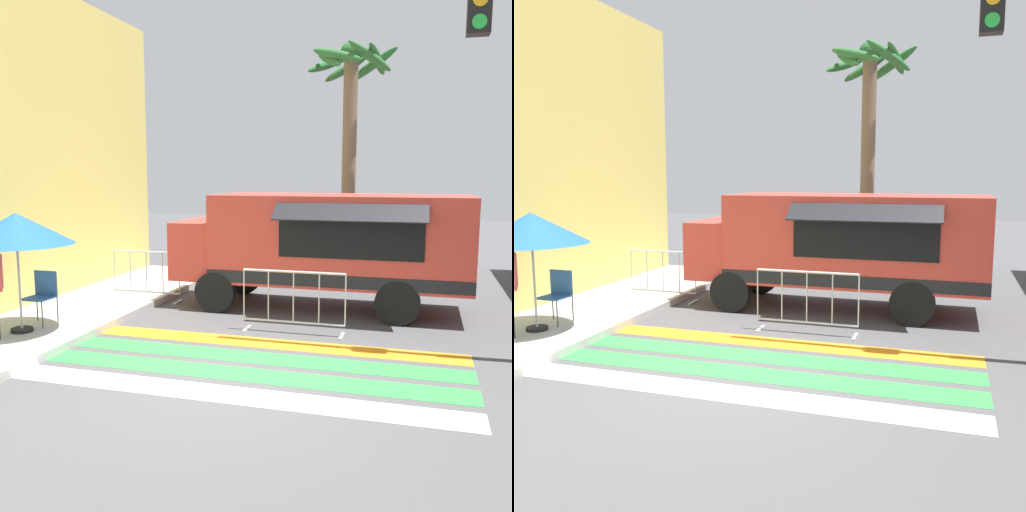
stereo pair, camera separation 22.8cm
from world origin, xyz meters
TOP-DOWN VIEW (x-y plane):
  - ground_plane at (0.00, 0.00)m, footprint 60.00×60.00m
  - crosswalk_painted at (0.00, 0.80)m, footprint 6.40×2.84m
  - food_truck at (0.34, 4.67)m, footprint 5.98×2.48m
  - patio_umbrella at (-4.04, 0.98)m, footprint 1.87×1.87m
  - folding_chair at (-4.04, 1.56)m, footprint 0.45×0.45m
  - barricade_front at (0.28, 2.66)m, footprint 1.84×0.44m
  - barricade_side at (-3.40, 4.29)m, footprint 1.60×0.44m
  - palm_tree at (0.41, 8.81)m, footprint 2.50×2.45m

SIDE VIEW (x-z plane):
  - ground_plane at x=0.00m, z-range 0.00..0.00m
  - crosswalk_painted at x=0.00m, z-range 0.00..0.01m
  - barricade_side at x=-3.40m, z-range -0.02..1.10m
  - barricade_front at x=0.28m, z-range -0.01..1.11m
  - folding_chair at x=-4.04m, z-range 0.24..1.17m
  - food_truck at x=0.34m, z-range 0.22..2.58m
  - patio_umbrella at x=-4.04m, z-range 0.88..2.89m
  - palm_tree at x=0.41m, z-range 1.20..7.45m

